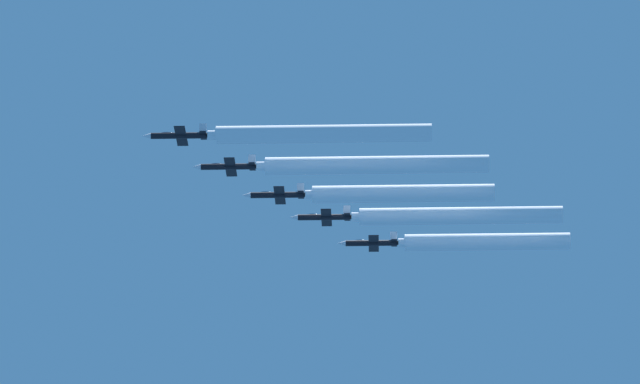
{
  "coord_description": "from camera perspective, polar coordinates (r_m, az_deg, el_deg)",
  "views": [
    {
      "loc": [
        -354.65,
        -16.65,
        1.6
      ],
      "look_at": [
        -0.08,
        -6.72,
        156.74
      ],
      "focal_mm": 130.86,
      "sensor_mm": 36.0,
      "label": 1
    }
  ],
  "objects": [
    {
      "name": "jet_lead",
      "position": [
        373.36,
        -3.53,
        1.39
      ],
      "size": [
        7.4,
        10.77,
        2.59
      ],
      "color": "black"
    },
    {
      "name": "jet_second_echelon",
      "position": [
        380.9,
        -2.31,
        0.63
      ],
      "size": [
        7.4,
        10.77,
        2.59
      ],
      "color": "black"
    },
    {
      "name": "jet_third_echelon",
      "position": [
        387.42,
        -1.1,
        -0.07
      ],
      "size": [
        7.4,
        10.77,
        2.59
      ],
      "color": "black"
    },
    {
      "name": "jet_fourth_echelon",
      "position": [
        394.4,
        0.05,
        -0.62
      ],
      "size": [
        7.4,
        10.77,
        2.59
      ],
      "color": "black"
    },
    {
      "name": "jet_fifth_echelon",
      "position": [
        402.09,
        1.22,
        -1.25
      ],
      "size": [
        7.4,
        10.77,
        2.59
      ],
      "color": "black"
    },
    {
      "name": "smoke_trail_lead",
      "position": [
        372.06,
        -0.01,
        1.43
      ],
      "size": [
        2.9,
        35.85,
        2.9
      ],
      "color": "white"
    },
    {
      "name": "smoke_trail_second_echelon",
      "position": [
        380.07,
        1.29,
        0.67
      ],
      "size": [
        2.9,
        37.97,
        2.9
      ],
      "color": "white"
    },
    {
      "name": "smoke_trail_third_echelon",
      "position": [
        387.04,
        1.96,
        -0.04
      ],
      "size": [
        2.9,
        31.46,
        2.9
      ],
      "color": "white"
    },
    {
      "name": "smoke_trail_fourth_echelon",
      "position": [
        394.49,
        3.36,
        -0.58
      ],
      "size": [
        2.9,
        35.69,
        2.9
      ],
      "color": "white"
    },
    {
      "name": "smoke_trail_fifth_echelon",
      "position": [
        402.47,
        4.03,
        -1.23
      ],
      "size": [
        2.9,
        29.58,
        2.9
      ],
      "color": "white"
    }
  ]
}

